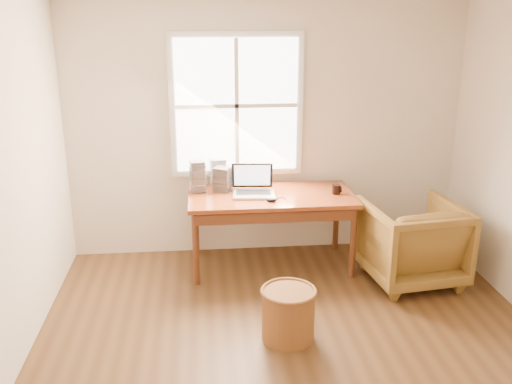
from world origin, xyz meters
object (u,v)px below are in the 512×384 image
(coffee_mug, at_px, (336,189))
(laptop, at_px, (254,180))
(desk, at_px, (271,196))
(cd_stack_a, at_px, (218,172))
(armchair, at_px, (412,242))
(wicker_stool, at_px, (288,315))

(coffee_mug, bearing_deg, laptop, -169.14)
(desk, distance_m, cd_stack_a, 0.62)
(armchair, xyz_separation_m, coffee_mug, (-0.64, 0.40, 0.41))
(laptop, bearing_deg, armchair, -11.71)
(desk, relative_size, cd_stack_a, 5.65)
(armchair, relative_size, coffee_mug, 9.41)
(armchair, distance_m, cd_stack_a, 2.00)
(wicker_stool, bearing_deg, desk, 88.75)
(cd_stack_a, bearing_deg, desk, -33.85)
(armchair, height_order, coffee_mug, coffee_mug)
(cd_stack_a, bearing_deg, coffee_mug, -18.55)
(coffee_mug, bearing_deg, cd_stack_a, 173.94)
(desk, height_order, cd_stack_a, cd_stack_a)
(wicker_stool, distance_m, coffee_mug, 1.56)
(wicker_stool, height_order, laptop, laptop)
(armchair, height_order, wicker_stool, armchair)
(laptop, xyz_separation_m, coffee_mug, (0.80, -0.02, -0.12))
(desk, bearing_deg, cd_stack_a, 146.15)
(desk, bearing_deg, coffee_mug, -4.08)
(coffee_mug, height_order, cd_stack_a, cd_stack_a)
(wicker_stool, xyz_separation_m, coffee_mug, (0.66, 1.29, 0.59))
(armchair, xyz_separation_m, laptop, (-1.44, 0.42, 0.52))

